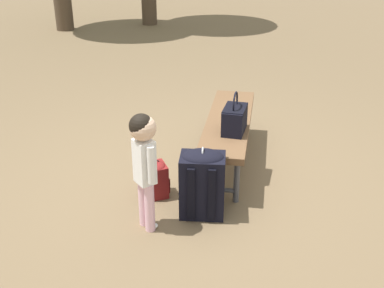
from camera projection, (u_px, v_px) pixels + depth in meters
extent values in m
plane|color=brown|center=(189.00, 182.00, 4.29)|extent=(40.00, 40.00, 0.00)
cube|color=brown|center=(229.00, 122.00, 4.47)|extent=(1.65, 0.83, 0.06)
cylinder|color=#47474C|center=(237.00, 181.00, 3.92)|extent=(0.05, 0.05, 0.39)
cylinder|color=#47474C|center=(203.00, 178.00, 3.96)|extent=(0.05, 0.05, 0.39)
cylinder|color=#47474C|center=(247.00, 117.00, 5.17)|extent=(0.05, 0.05, 0.39)
cylinder|color=#47474C|center=(221.00, 116.00, 5.21)|extent=(0.05, 0.05, 0.39)
cylinder|color=#47474C|center=(219.00, 190.00, 3.98)|extent=(0.12, 0.28, 0.04)
cylinder|color=#47474C|center=(234.00, 124.00, 5.23)|extent=(0.12, 0.28, 0.04)
cube|color=black|center=(235.00, 120.00, 4.16)|extent=(0.35, 0.24, 0.22)
cube|color=black|center=(235.00, 109.00, 4.11)|extent=(0.32, 0.23, 0.02)
torus|color=black|center=(235.00, 103.00, 4.09)|extent=(0.20, 0.05, 0.20)
cylinder|color=#E5B2C6|center=(144.00, 202.00, 3.63)|extent=(0.08, 0.08, 0.40)
cylinder|color=#E5B2C6|center=(150.00, 208.00, 3.56)|extent=(0.08, 0.08, 0.40)
ellipsoid|color=white|center=(147.00, 221.00, 3.71)|extent=(0.10, 0.09, 0.04)
ellipsoid|color=white|center=(153.00, 227.00, 3.64)|extent=(0.10, 0.09, 0.04)
cube|color=white|center=(144.00, 162.00, 3.43)|extent=(0.18, 0.19, 0.34)
cylinder|color=white|center=(138.00, 154.00, 3.50)|extent=(0.06, 0.06, 0.29)
cylinder|color=white|center=(151.00, 165.00, 3.35)|extent=(0.06, 0.06, 0.29)
sphere|color=beige|center=(143.00, 128.00, 3.32)|extent=(0.19, 0.19, 0.19)
sphere|color=black|center=(142.00, 126.00, 3.30)|extent=(0.17, 0.17, 0.17)
cube|color=black|center=(202.00, 185.00, 3.74)|extent=(0.36, 0.42, 0.51)
ellipsoid|color=black|center=(203.00, 158.00, 3.63)|extent=(0.35, 0.40, 0.12)
cube|color=black|center=(203.00, 184.00, 3.90)|extent=(0.12, 0.24, 0.23)
cube|color=black|center=(191.00, 194.00, 3.62)|extent=(0.04, 0.06, 0.44)
cube|color=black|center=(212.00, 195.00, 3.61)|extent=(0.04, 0.06, 0.44)
torus|color=#B2B2B7|center=(203.00, 152.00, 3.61)|extent=(0.08, 0.04, 0.08)
cube|color=maroon|center=(157.00, 180.00, 4.04)|extent=(0.24, 0.24, 0.29)
ellipsoid|color=maroon|center=(157.00, 165.00, 3.98)|extent=(0.23, 0.23, 0.07)
cube|color=#4A1010|center=(167.00, 183.00, 4.08)|extent=(0.11, 0.11, 0.13)
cube|color=#4A1010|center=(147.00, 179.00, 4.05)|extent=(0.03, 0.03, 0.25)
cube|color=#4A1010|center=(150.00, 184.00, 3.97)|extent=(0.03, 0.03, 0.25)
torus|color=black|center=(157.00, 163.00, 3.97)|extent=(0.04, 0.04, 0.05)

